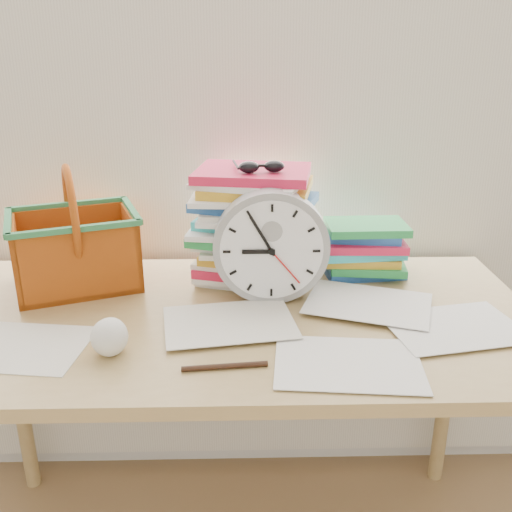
{
  "coord_description": "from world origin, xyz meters",
  "views": [
    {
      "loc": [
        0.03,
        0.43,
        1.34
      ],
      "look_at": [
        0.06,
        1.6,
        0.89
      ],
      "focal_mm": 40.0,
      "sensor_mm": 36.0,
      "label": 1
    }
  ],
  "objects_px": {
    "clock": "(271,247)",
    "desk": "(231,343)",
    "book_stack": "(362,249)",
    "paper_stack": "(253,225)",
    "basket": "(73,228)"
  },
  "relations": [
    {
      "from": "book_stack",
      "to": "basket",
      "type": "bearing_deg",
      "value": -175.74
    },
    {
      "from": "clock",
      "to": "basket",
      "type": "relative_size",
      "value": 0.9
    },
    {
      "from": "clock",
      "to": "desk",
      "type": "bearing_deg",
      "value": -141.06
    },
    {
      "from": "paper_stack",
      "to": "basket",
      "type": "height_order",
      "value": "basket"
    },
    {
      "from": "paper_stack",
      "to": "book_stack",
      "type": "xyz_separation_m",
      "value": [
        0.29,
        0.02,
        -0.07
      ]
    },
    {
      "from": "book_stack",
      "to": "desk",
      "type": "bearing_deg",
      "value": -145.96
    },
    {
      "from": "paper_stack",
      "to": "clock",
      "type": "height_order",
      "value": "paper_stack"
    },
    {
      "from": "desk",
      "to": "paper_stack",
      "type": "bearing_deg",
      "value": 75.31
    },
    {
      "from": "paper_stack",
      "to": "basket",
      "type": "distance_m",
      "value": 0.45
    },
    {
      "from": "desk",
      "to": "book_stack",
      "type": "xyz_separation_m",
      "value": [
        0.34,
        0.23,
        0.15
      ]
    },
    {
      "from": "basket",
      "to": "clock",
      "type": "bearing_deg",
      "value": -31.85
    },
    {
      "from": "basket",
      "to": "paper_stack",
      "type": "bearing_deg",
      "value": -15.83
    },
    {
      "from": "clock",
      "to": "book_stack",
      "type": "xyz_separation_m",
      "value": [
        0.25,
        0.16,
        -0.06
      ]
    },
    {
      "from": "paper_stack",
      "to": "clock",
      "type": "distance_m",
      "value": 0.14
    },
    {
      "from": "basket",
      "to": "desk",
      "type": "bearing_deg",
      "value": -44.61
    }
  ]
}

